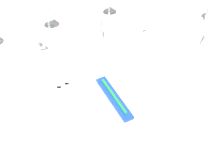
{
  "coord_description": "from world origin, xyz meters",
  "views": [
    {
      "loc": [
        -0.05,
        -0.88,
        1.47
      ],
      "look_at": [
        -0.01,
        -0.16,
        0.76
      ],
      "focal_mm": 43.12,
      "sensor_mm": 36.0,
      "label": 1
    }
  ],
  "objects": [
    {
      "name": "coffee_cup_far",
      "position": [
        -0.33,
        0.01,
        0.78
      ],
      "size": [
        0.1,
        0.08,
        0.07
      ],
      "color": "white",
      "rests_on": "saucer_far"
    },
    {
      "name": "saucer_far",
      "position": [
        -0.34,
        0.01,
        0.74
      ],
      "size": [
        0.13,
        0.13,
        0.01
      ],
      "primitive_type": "cylinder",
      "color": "white",
      "rests_on": "dining_table"
    },
    {
      "name": "dining_table",
      "position": [
        0.0,
        0.0,
        0.66
      ],
      "size": [
        1.8,
        1.11,
        0.74
      ],
      "color": "silver",
      "rests_on": "ground"
    },
    {
      "name": "napkin_folded",
      "position": [
        0.41,
        0.01,
        0.81
      ],
      "size": [
        0.08,
        0.08,
        0.14
      ],
      "primitive_type": "cone",
      "color": "white",
      "rests_on": "dining_table"
    },
    {
      "name": "dinner_plate",
      "position": [
        -0.01,
        -0.28,
        0.75
      ],
      "size": [
        0.27,
        0.27,
        0.02
      ],
      "primitive_type": "cylinder",
      "color": "white",
      "rests_on": "dining_table"
    },
    {
      "name": "coffee_cup_left",
      "position": [
        0.5,
        0.19,
        0.79
      ],
      "size": [
        0.11,
        0.09,
        0.07
      ],
      "color": "white",
      "rests_on": "saucer_left"
    },
    {
      "name": "fork_outer",
      "position": [
        -0.18,
        -0.24,
        0.74
      ],
      "size": [
        0.02,
        0.22,
        0.0
      ],
      "color": "beige",
      "rests_on": "dining_table"
    },
    {
      "name": "ground_plane",
      "position": [
        0.0,
        0.0,
        0.0
      ],
      "size": [
        6.0,
        6.0,
        0.0
      ],
      "primitive_type": "plane",
      "color": "#383D47"
    },
    {
      "name": "spoon_soup",
      "position": [
        0.16,
        -0.24,
        0.74
      ],
      "size": [
        0.03,
        0.21,
        0.01
      ],
      "color": "beige",
      "rests_on": "dining_table"
    },
    {
      "name": "toothbrush_package",
      "position": [
        -0.01,
        -0.28,
        0.77
      ],
      "size": [
        0.12,
        0.21,
        0.02
      ],
      "color": "blue",
      "rests_on": "dinner_plate"
    },
    {
      "name": "saucer_left",
      "position": [
        0.49,
        0.19,
        0.74
      ],
      "size": [
        0.12,
        0.12,
        0.01
      ],
      "primitive_type": "cylinder",
      "color": "white",
      "rests_on": "dining_table"
    },
    {
      "name": "fork_inner",
      "position": [
        -0.21,
        -0.26,
        0.74
      ],
      "size": [
        0.03,
        0.21,
        0.0
      ],
      "color": "beige",
      "rests_on": "dining_table"
    },
    {
      "name": "coffee_cup_right",
      "position": [
        0.1,
        0.12,
        0.78
      ],
      "size": [
        0.1,
        0.08,
        0.06
      ],
      "color": "white",
      "rests_on": "saucer_right"
    },
    {
      "name": "saucer_right",
      "position": [
        0.1,
        0.12,
        0.74
      ],
      "size": [
        0.13,
        0.13,
        0.01
      ],
      "primitive_type": "cylinder",
      "color": "white",
      "rests_on": "dining_table"
    },
    {
      "name": "drink_tumbler",
      "position": [
        -0.07,
        0.06,
        0.8
      ],
      "size": [
        0.07,
        0.07,
        0.13
      ],
      "color": "silver",
      "rests_on": "dining_table"
    },
    {
      "name": "wine_glass_right",
      "position": [
        -0.28,
        0.18,
        0.84
      ],
      "size": [
        0.07,
        0.07,
        0.14
      ],
      "color": "silver",
      "rests_on": "dining_table"
    }
  ]
}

